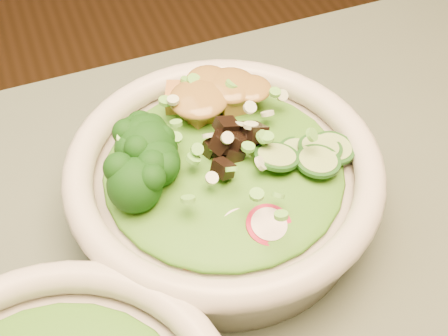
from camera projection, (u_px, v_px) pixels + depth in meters
name	position (u px, v px, depth m)	size (l,w,h in m)	color
salad_bowl	(224.00, 183.00, 0.50)	(0.25, 0.25, 0.07)	beige
lettuce_bed	(224.00, 167.00, 0.48)	(0.19, 0.19, 0.02)	#1C6014
broccoli_florets	(148.00, 166.00, 0.46)	(0.07, 0.06, 0.04)	black
radish_slices	(242.00, 228.00, 0.44)	(0.10, 0.04, 0.02)	maroon
cucumber_slices	(301.00, 149.00, 0.48)	(0.06, 0.06, 0.03)	#99CA70
mushroom_heap	(222.00, 146.00, 0.48)	(0.06, 0.06, 0.04)	black
tofu_cubes	(214.00, 106.00, 0.51)	(0.08, 0.06, 0.03)	#A47D36
peanut_sauce	(214.00, 95.00, 0.50)	(0.06, 0.05, 0.01)	brown
scallion_garnish	(224.00, 148.00, 0.47)	(0.18, 0.18, 0.02)	#62B841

